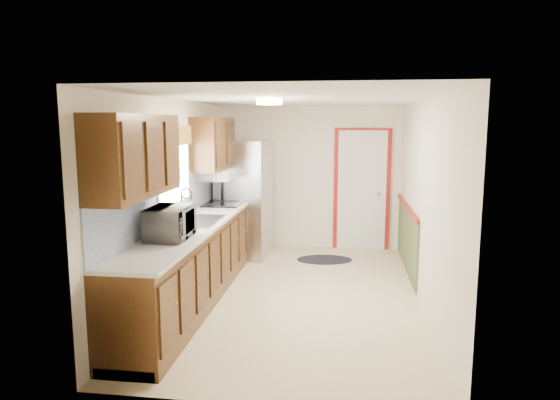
# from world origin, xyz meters

# --- Properties ---
(room_shell) EXTENTS (3.20, 5.20, 2.52)m
(room_shell) POSITION_xyz_m (0.00, 0.00, 1.20)
(room_shell) COLOR beige
(room_shell) RESTS_ON ground
(kitchen_run) EXTENTS (0.63, 4.00, 2.20)m
(kitchen_run) POSITION_xyz_m (-1.24, -0.29, 0.81)
(kitchen_run) COLOR #3D220E
(kitchen_run) RESTS_ON ground
(back_wall_trim) EXTENTS (1.12, 2.30, 2.08)m
(back_wall_trim) POSITION_xyz_m (0.99, 2.21, 0.89)
(back_wall_trim) COLOR maroon
(back_wall_trim) RESTS_ON ground
(ceiling_fixture) EXTENTS (0.30, 0.30, 0.06)m
(ceiling_fixture) POSITION_xyz_m (-0.30, -0.20, 2.36)
(ceiling_fixture) COLOR #FFD88C
(ceiling_fixture) RESTS_ON room_shell
(microwave) EXTENTS (0.35, 0.60, 0.40)m
(microwave) POSITION_xyz_m (-1.20, -1.10, 1.14)
(microwave) COLOR white
(microwave) RESTS_ON kitchen_run
(refrigerator) EXTENTS (0.84, 0.81, 1.85)m
(refrigerator) POSITION_xyz_m (-1.02, 1.75, 0.93)
(refrigerator) COLOR #B7B7BC
(refrigerator) RESTS_ON ground
(rug) EXTENTS (0.92, 0.66, 0.01)m
(rug) POSITION_xyz_m (0.28, 1.65, 0.01)
(rug) COLOR black
(rug) RESTS_ON ground
(cooktop) EXTENTS (0.53, 0.63, 0.02)m
(cooktop) POSITION_xyz_m (-1.19, 1.09, 0.95)
(cooktop) COLOR black
(cooktop) RESTS_ON kitchen_run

